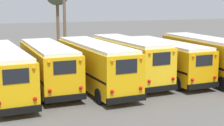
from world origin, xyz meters
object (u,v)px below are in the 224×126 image
school_bus_2 (95,64)px  school_bus_1 (48,65)px  school_bus_3 (128,59)px  utility_pole (64,15)px  school_bus_5 (206,57)px  school_bus_4 (164,59)px  school_bus_0 (3,70)px

school_bus_2 → school_bus_1: bearing=160.2°
school_bus_3 → utility_pole: (-1.83, 12.33, 2.97)m
school_bus_2 → school_bus_5: size_ratio=0.99×
school_bus_2 → school_bus_3: size_ratio=1.09×
school_bus_2 → school_bus_5: school_bus_5 is taller
school_bus_1 → utility_pole: bearing=70.5°
school_bus_3 → utility_pole: 12.81m
school_bus_2 → school_bus_3: school_bus_3 is taller
school_bus_4 → school_bus_5: school_bus_5 is taller
school_bus_5 → school_bus_3: bearing=167.7°
school_bus_0 → school_bus_4: school_bus_0 is taller
school_bus_4 → utility_pole: 13.78m
school_bus_4 → school_bus_3: bearing=177.1°
school_bus_0 → school_bus_5: bearing=-3.2°
school_bus_0 → school_bus_4: (12.34, 0.32, -0.05)m
utility_pole → school_bus_2: bearing=-95.4°
school_bus_5 → utility_pole: (-8.00, 13.68, 2.97)m
school_bus_0 → school_bus_4: bearing=1.5°
school_bus_0 → school_bus_3: 9.27m
school_bus_1 → school_bus_4: (9.25, -0.26, -0.08)m
school_bus_2 → school_bus_3: (3.08, 1.00, 0.02)m
school_bus_2 → utility_pole: bearing=84.6°
school_bus_1 → school_bus_2: 3.28m
school_bus_0 → school_bus_1: 3.14m
school_bus_1 → school_bus_5: 12.42m
school_bus_3 → school_bus_5: bearing=-12.3°
school_bus_3 → school_bus_5: (6.17, -1.35, 0.00)m
school_bus_3 → utility_pole: size_ratio=1.02×
school_bus_1 → school_bus_2: bearing=-19.8°
school_bus_0 → school_bus_3: size_ratio=1.16×
school_bus_2 → school_bus_4: (6.17, 0.85, -0.12)m
school_bus_2 → utility_pole: size_ratio=1.11×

